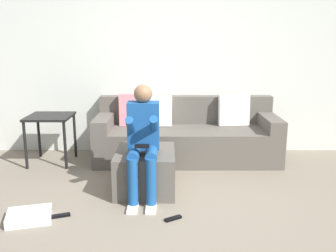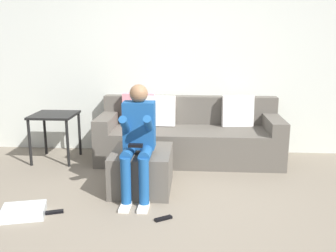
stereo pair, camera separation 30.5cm
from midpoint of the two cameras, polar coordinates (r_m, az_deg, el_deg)
ground_plane at (r=3.48m, az=1.09°, el=-14.10°), size 7.23×7.23×0.00m
wall_back at (r=5.32m, az=2.38°, el=10.06°), size 5.56×0.10×2.62m
couch_sectional at (r=5.05m, az=4.84°, el=-1.59°), size 2.40×0.88×0.87m
ottoman at (r=4.06m, az=-1.82°, el=-6.69°), size 0.62×0.75×0.43m
person_seated at (r=3.75m, az=-2.29°, el=-1.50°), size 0.32×0.62×1.15m
storage_bin at (r=3.71m, az=-18.96°, el=-12.30°), size 0.45×0.39×0.09m
side_table at (r=5.11m, az=-15.31°, el=0.75°), size 0.55×0.56×0.63m
remote_near_ottoman at (r=3.48m, az=1.88°, el=-13.93°), size 0.16×0.13×0.02m
remote_by_storage_bin at (r=3.70m, az=-14.69°, el=-12.63°), size 0.18×0.11×0.02m
remote_under_side_table at (r=3.92m, az=-17.09°, el=-11.27°), size 0.16×0.09×0.02m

